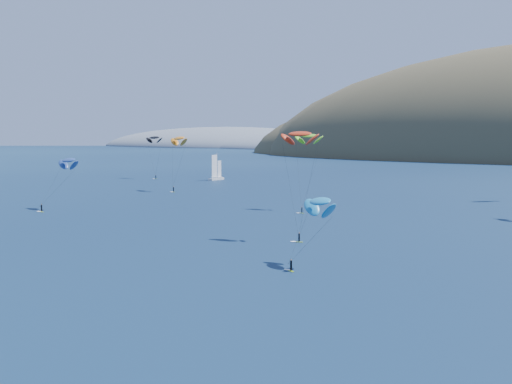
{
  "coord_description": "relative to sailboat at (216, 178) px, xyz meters",
  "views": [
    {
      "loc": [
        83.84,
        -38.43,
        21.16
      ],
      "look_at": [
        7.54,
        80.0,
        9.0
      ],
      "focal_mm": 50.0,
      "sensor_mm": 36.0,
      "label": 1
    }
  ],
  "objects": [
    {
      "name": "kitesurfer_1",
      "position": [
        20.44,
        -50.18,
        17.5
      ],
      "size": [
        9.7,
        10.87,
        20.99
      ],
      "rotation": [
        0.0,
        0.0,
        -0.34
      ],
      "color": "#9ACA16",
      "rests_on": "ground"
    },
    {
      "name": "sailboat",
      "position": [
        0.0,
        0.0,
        0.0
      ],
      "size": [
        9.78,
        8.5,
        12.3
      ],
      "rotation": [
        0.0,
        0.0,
        -0.04
      ],
      "color": "silver",
      "rests_on": "ground"
    },
    {
      "name": "kitesurfer_12",
      "position": [
        -30.48,
        -4.6,
        17.07
      ],
      "size": [
        8.93,
        6.61,
        20.28
      ],
      "rotation": [
        0.0,
        0.0,
        0.1
      ],
      "color": "#9ACA16",
      "rests_on": "ground"
    },
    {
      "name": "kitesurfer_10",
      "position": [
        32.43,
        -112.5,
        12.18
      ],
      "size": [
        8.98,
        13.08,
        15.52
      ],
      "rotation": [
        0.0,
        0.0,
        -0.24
      ],
      "color": "#9ACA16",
      "rests_on": "ground"
    },
    {
      "name": "kitesurfer_3",
      "position": [
        86.96,
        -76.87,
        18.76
      ],
      "size": [
        8.66,
        13.73,
        21.85
      ],
      "rotation": [
        0.0,
        0.0,
        0.19
      ],
      "color": "#9ACA16",
      "rests_on": "ground"
    },
    {
      "name": "kitesurfer_9",
      "position": [
        111.13,
        -125.01,
        19.49
      ],
      "size": [
        7.75,
        7.61,
        22.55
      ],
      "rotation": [
        0.0,
        0.0,
        0.21
      ],
      "color": "#9ACA16",
      "rests_on": "ground"
    },
    {
      "name": "kitesurfer_5",
      "position": [
        127.77,
        -148.12,
        9.11
      ],
      "size": [
        8.86,
        11.48,
        12.39
      ],
      "rotation": [
        0.0,
        0.0,
        -0.61
      ],
      "color": "#9ACA16",
      "rests_on": "ground"
    },
    {
      "name": "headland",
      "position": [
        -349.62,
        541.53,
        -4.34
      ],
      "size": [
        460.0,
        250.0,
        60.0
      ],
      "color": "slate",
      "rests_on": "ground"
    }
  ]
}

